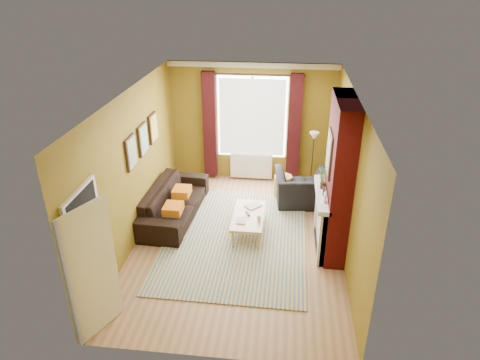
% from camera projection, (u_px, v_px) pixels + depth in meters
% --- Properties ---
extents(ground, '(5.50, 5.50, 0.00)m').
position_uv_depth(ground, '(239.00, 240.00, 8.11)').
color(ground, '#8C623F').
rests_on(ground, ground).
extents(room_walls, '(3.82, 5.54, 2.83)m').
position_uv_depth(room_walls, '(275.00, 169.00, 7.68)').
color(room_walls, '#796217').
rests_on(room_walls, ground).
extents(striped_rug, '(2.69, 3.70, 0.02)m').
position_uv_depth(striped_rug, '(236.00, 237.00, 8.18)').
color(striped_rug, '#315E89').
rests_on(striped_rug, ground).
extents(sofa, '(1.04, 2.36, 0.67)m').
position_uv_depth(sofa, '(174.00, 201.00, 8.77)').
color(sofa, black).
rests_on(sofa, ground).
extents(armchair, '(1.22, 1.10, 0.73)m').
position_uv_depth(armchair, '(302.00, 189.00, 9.21)').
color(armchair, black).
rests_on(armchair, ground).
extents(coffee_table, '(0.59, 1.18, 0.39)m').
position_uv_depth(coffee_table, '(248.00, 217.00, 8.20)').
color(coffee_table, tan).
rests_on(coffee_table, ground).
extents(wicker_stool, '(0.50, 0.50, 0.50)m').
position_uv_depth(wicker_stool, '(283.00, 186.00, 9.58)').
color(wicker_stool, '#A78548').
rests_on(wicker_stool, ground).
extents(floor_lamp, '(0.27, 0.27, 1.46)m').
position_uv_depth(floor_lamp, '(313.00, 146.00, 9.35)').
color(floor_lamp, black).
rests_on(floor_lamp, ground).
extents(book_a, '(0.18, 0.23, 0.02)m').
position_uv_depth(book_a, '(236.00, 220.00, 7.97)').
color(book_a, '#999999').
rests_on(book_a, coffee_table).
extents(book_b, '(0.37, 0.38, 0.02)m').
position_uv_depth(book_b, '(249.00, 204.00, 8.55)').
color(book_b, '#999999').
rests_on(book_b, coffee_table).
extents(mug, '(0.12, 0.12, 0.09)m').
position_uv_depth(mug, '(259.00, 219.00, 7.96)').
color(mug, '#999999').
rests_on(mug, coffee_table).
extents(tv_remote, '(0.11, 0.17, 0.02)m').
position_uv_depth(tv_remote, '(248.00, 214.00, 8.19)').
color(tv_remote, '#242427').
rests_on(tv_remote, coffee_table).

